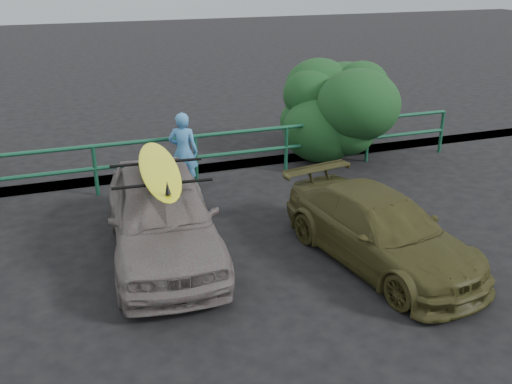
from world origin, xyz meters
TOP-DOWN VIEW (x-y plane):
  - ground at (0.00, 0.00)m, footprint 80.00×80.00m
  - ocean at (0.00, 60.00)m, footprint 200.00×200.00m
  - guardrail at (0.00, 5.00)m, footprint 14.00×0.08m
  - shrub_right at (5.00, 5.50)m, footprint 3.20×2.40m
  - sedan at (-0.25, 2.12)m, footprint 1.92×4.07m
  - olive_vehicle at (2.79, 0.80)m, footprint 2.06×3.84m
  - man at (0.69, 4.73)m, footprint 0.68×0.58m
  - roof_rack at (-0.25, 2.12)m, footprint 1.49×1.11m
  - surfboard at (-0.25, 2.12)m, footprint 0.79×2.75m

SIDE VIEW (x-z plane):
  - ground at x=0.00m, z-range 0.00..0.00m
  - ocean at x=0.00m, z-range 0.00..0.00m
  - guardrail at x=0.00m, z-range 0.00..1.04m
  - olive_vehicle at x=2.79m, z-range 0.00..1.06m
  - sedan at x=-0.25m, z-range 0.00..1.35m
  - man at x=0.69m, z-range 0.00..1.58m
  - shrub_right at x=5.00m, z-range 0.00..1.97m
  - roof_rack at x=-0.25m, z-range 1.35..1.39m
  - surfboard at x=-0.25m, z-range 1.39..1.47m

